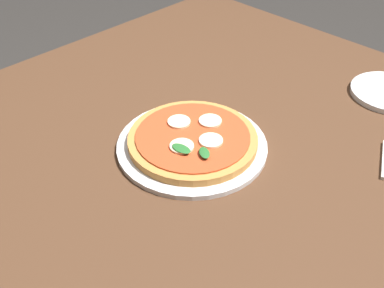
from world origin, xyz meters
name	(u,v)px	position (x,y,z in m)	size (l,w,h in m)	color
ground_plane	(203,288)	(0.00, 0.00, 0.00)	(6.00, 6.00, 0.00)	#2D2B28
dining_table	(207,145)	(0.00, 0.00, 0.62)	(1.25, 1.17, 0.71)	#4C301E
serving_tray	(192,145)	(0.11, 0.06, 0.71)	(0.34, 0.34, 0.01)	silver
pizza	(193,139)	(0.11, 0.06, 0.73)	(0.29, 0.29, 0.03)	#C6843F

